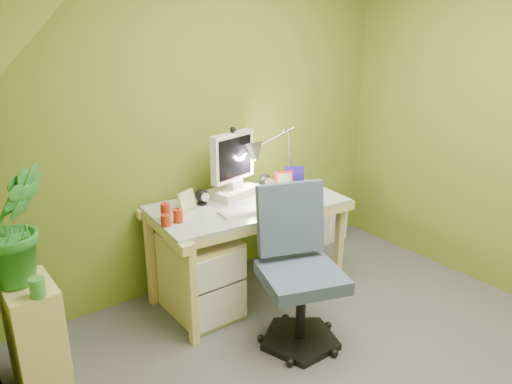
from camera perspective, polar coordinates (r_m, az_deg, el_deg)
wall_back at (r=3.61m, az=-5.74°, el=7.80°), size 3.20×0.01×2.40m
wall_left at (r=1.62m, az=-25.44°, el=-8.95°), size 0.01×3.20×2.40m
slope_ceiling at (r=1.65m, az=-7.51°, el=16.84°), size 1.10×3.20×1.10m
desk at (r=3.58m, az=-0.91°, el=-6.53°), size 1.37×0.77×0.71m
monitor at (r=3.51m, az=-2.68°, el=3.36°), size 0.40×0.28×0.49m
speaker_left at (r=3.41m, az=-6.20°, el=-0.54°), size 0.10×0.10×0.11m
speaker_right at (r=3.70m, az=1.01°, el=1.19°), size 0.11×0.11×0.12m
keyboard at (r=3.29m, az=-0.65°, el=-2.04°), size 0.43×0.18×0.02m
mousepad at (r=3.56m, az=5.35°, el=-0.54°), size 0.25×0.20×0.01m
mouse at (r=3.56m, az=5.36°, el=-0.29°), size 0.12×0.08×0.04m
amber_tumbler at (r=3.47m, az=2.25°, el=-0.26°), size 0.09×0.09×0.09m
candle_cluster at (r=3.14m, az=-9.98°, el=-2.50°), size 0.17×0.16×0.11m
photo_frame_red at (r=3.76m, az=3.20°, el=1.49°), size 0.14×0.07×0.12m
photo_frame_blue at (r=3.87m, az=4.42°, el=2.05°), size 0.13×0.10×0.13m
photo_frame_green at (r=3.33m, az=-7.95°, el=-0.96°), size 0.14×0.08×0.13m
desk_lamp at (r=3.75m, az=3.04°, el=5.58°), size 0.62×0.32×0.64m
side_ledge at (r=2.97m, az=-23.82°, el=-15.08°), size 0.24×0.37×0.64m
potted_plant at (r=2.73m, az=-25.84°, el=-3.40°), size 0.38×0.33×0.62m
green_cup at (r=2.66m, az=-23.69°, el=-9.96°), size 0.08×0.08×0.10m
task_chair at (r=3.01m, az=5.27°, el=-9.41°), size 0.66×0.66×0.95m
radiator at (r=4.53m, az=8.15°, el=-3.33°), size 0.38×0.17×0.37m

